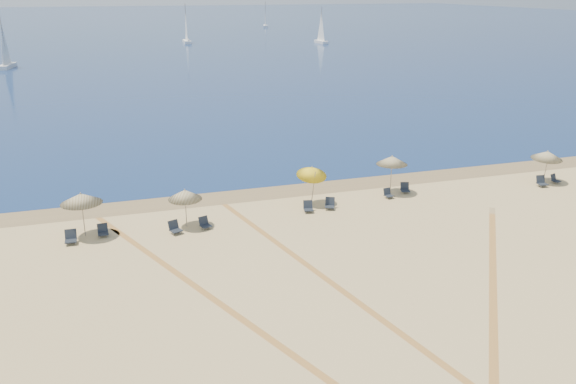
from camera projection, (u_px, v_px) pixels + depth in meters
name	position (u px, v px, depth m)	size (l,w,h in m)	color
ocean	(121.00, 23.00, 221.04)	(500.00, 500.00, 0.00)	#0C2151
wet_sand	(270.00, 192.00, 39.89)	(500.00, 500.00, 0.00)	olive
umbrella_1	(81.00, 198.00, 32.14)	(2.22, 2.22, 2.53)	gray
umbrella_2	(185.00, 195.00, 33.51)	(1.91, 1.92, 2.28)	gray
umbrella_3	(312.00, 171.00, 36.86)	(1.89, 1.96, 2.70)	gray
umbrella_4	(392.00, 160.00, 38.94)	(2.05, 2.05, 2.60)	gray
umbrella_5	(547.00, 155.00, 41.20)	(2.10, 2.14, 2.32)	gray
chair_1	(71.00, 238.00, 31.83)	(0.63, 0.73, 0.73)	black
chair_2	(103.00, 231.00, 32.77)	(0.58, 0.68, 0.67)	black
chair_3	(175.00, 228.00, 33.14)	(0.80, 0.85, 0.71)	black
chair_4	(205.00, 223.00, 33.80)	(0.73, 0.79, 0.67)	black
chair_5	(308.00, 207.00, 36.29)	(0.67, 0.75, 0.67)	black
chair_6	(330.00, 204.00, 36.77)	(0.80, 0.85, 0.70)	black
chair_7	(388.00, 194.00, 38.70)	(0.61, 0.68, 0.62)	black
chair_8	(405.00, 188.00, 39.65)	(0.71, 0.78, 0.67)	black
chair_9	(541.00, 182.00, 40.92)	(0.69, 0.78, 0.73)	black
chair_10	(555.00, 179.00, 41.60)	(0.68, 0.73, 0.62)	black
sailboat_0	(265.00, 19.00, 198.89)	(2.83, 5.68, 8.20)	white
sailboat_1	(321.00, 32.00, 142.37)	(1.65, 5.62, 8.29)	white
sailboat_2	(186.00, 31.00, 142.62)	(1.76, 6.11, 9.03)	white
sailboat_3	(5.00, 52.00, 98.92)	(2.51, 6.15, 8.91)	white
tire_tracks	(331.00, 297.00, 26.42)	(49.14, 46.07, 0.00)	tan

